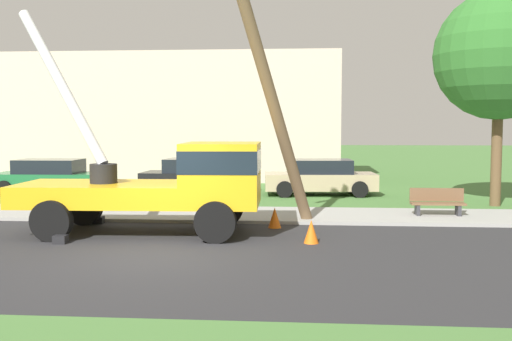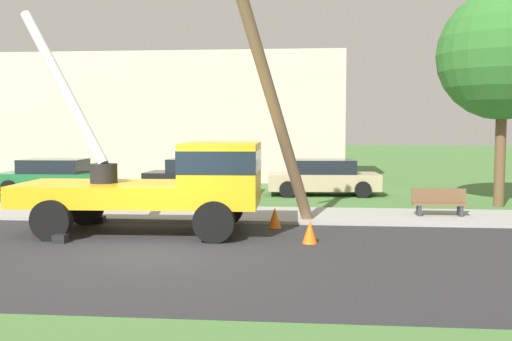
{
  "view_description": "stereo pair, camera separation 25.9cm",
  "coord_description": "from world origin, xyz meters",
  "px_view_note": "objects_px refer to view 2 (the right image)",
  "views": [
    {
      "loc": [
        3.28,
        -12.53,
        2.81
      ],
      "look_at": [
        1.97,
        3.55,
        1.58
      ],
      "focal_mm": 42.07,
      "sensor_mm": 36.0,
      "label": 1
    },
    {
      "loc": [
        3.53,
        -12.51,
        2.81
      ],
      "look_at": [
        1.97,
        3.55,
        1.58
      ],
      "focal_mm": 42.07,
      "sensor_mm": 36.0,
      "label": 2
    }
  ],
  "objects_px": {
    "park_bench": "(439,203)",
    "roadside_tree_near": "(503,55)",
    "parked_sedan_green": "(54,177)",
    "utility_truck": "(172,179)",
    "leaning_utility_pole": "(263,69)",
    "traffic_cone_ahead": "(310,232)",
    "parked_sedan_black": "(200,176)",
    "traffic_cone_curbside": "(275,218)",
    "parked_sedan_tan": "(323,177)"
  },
  "relations": [
    {
      "from": "traffic_cone_ahead",
      "to": "parked_sedan_tan",
      "type": "xyz_separation_m",
      "value": [
        0.46,
        9.96,
        0.43
      ]
    },
    {
      "from": "traffic_cone_ahead",
      "to": "parked_sedan_black",
      "type": "distance_m",
      "value": 11.12
    },
    {
      "from": "parked_sedan_green",
      "to": "park_bench",
      "type": "relative_size",
      "value": 2.77
    },
    {
      "from": "parked_sedan_green",
      "to": "roadside_tree_near",
      "type": "height_order",
      "value": "roadside_tree_near"
    },
    {
      "from": "parked_sedan_green",
      "to": "parked_sedan_black",
      "type": "height_order",
      "value": "same"
    },
    {
      "from": "traffic_cone_curbside",
      "to": "roadside_tree_near",
      "type": "xyz_separation_m",
      "value": [
        7.41,
        5.09,
        4.88
      ]
    },
    {
      "from": "parked_sedan_green",
      "to": "parked_sedan_tan",
      "type": "distance_m",
      "value": 10.91
    },
    {
      "from": "traffic_cone_curbside",
      "to": "roadside_tree_near",
      "type": "distance_m",
      "value": 10.24
    },
    {
      "from": "leaning_utility_pole",
      "to": "parked_sedan_black",
      "type": "relative_size",
      "value": 1.87
    },
    {
      "from": "traffic_cone_curbside",
      "to": "parked_sedan_black",
      "type": "relative_size",
      "value": 0.13
    },
    {
      "from": "utility_truck",
      "to": "leaning_utility_pole",
      "type": "xyz_separation_m",
      "value": [
        2.31,
        0.66,
        2.85
      ]
    },
    {
      "from": "leaning_utility_pole",
      "to": "traffic_cone_curbside",
      "type": "relative_size",
      "value": 14.91
    },
    {
      "from": "parked_sedan_black",
      "to": "roadside_tree_near",
      "type": "xyz_separation_m",
      "value": [
        11.04,
        -2.96,
        4.45
      ]
    },
    {
      "from": "traffic_cone_ahead",
      "to": "roadside_tree_near",
      "type": "relative_size",
      "value": 0.08
    },
    {
      "from": "leaning_utility_pole",
      "to": "parked_sedan_green",
      "type": "distance_m",
      "value": 12.37
    },
    {
      "from": "traffic_cone_curbside",
      "to": "park_bench",
      "type": "distance_m",
      "value": 5.24
    },
    {
      "from": "leaning_utility_pole",
      "to": "traffic_cone_ahead",
      "type": "xyz_separation_m",
      "value": [
        1.26,
        -1.7,
        -3.98
      ]
    },
    {
      "from": "traffic_cone_curbside",
      "to": "parked_sedan_green",
      "type": "xyz_separation_m",
      "value": [
        -9.46,
        7.15,
        0.43
      ]
    },
    {
      "from": "leaning_utility_pole",
      "to": "parked_sedan_tan",
      "type": "xyz_separation_m",
      "value": [
        1.72,
        8.25,
        -3.54
      ]
    },
    {
      "from": "traffic_cone_ahead",
      "to": "parked_sedan_black",
      "type": "xyz_separation_m",
      "value": [
        -4.6,
        10.12,
        0.43
      ]
    },
    {
      "from": "leaning_utility_pole",
      "to": "parked_sedan_green",
      "type": "relative_size",
      "value": 1.88
    },
    {
      "from": "parked_sedan_green",
      "to": "traffic_cone_ahead",
      "type": "bearing_deg",
      "value": -41.46
    },
    {
      "from": "parked_sedan_tan",
      "to": "park_bench",
      "type": "xyz_separation_m",
      "value": [
        3.37,
        -5.8,
        -0.25
      ]
    },
    {
      "from": "parked_sedan_green",
      "to": "parked_sedan_tan",
      "type": "height_order",
      "value": "same"
    },
    {
      "from": "parked_sedan_tan",
      "to": "park_bench",
      "type": "relative_size",
      "value": 2.82
    },
    {
      "from": "traffic_cone_curbside",
      "to": "parked_sedan_tan",
      "type": "xyz_separation_m",
      "value": [
        1.43,
        7.89,
        0.43
      ]
    },
    {
      "from": "leaning_utility_pole",
      "to": "traffic_cone_ahead",
      "type": "bearing_deg",
      "value": -53.42
    },
    {
      "from": "traffic_cone_curbside",
      "to": "parked_sedan_tan",
      "type": "distance_m",
      "value": 8.03
    },
    {
      "from": "parked_sedan_black",
      "to": "roadside_tree_near",
      "type": "bearing_deg",
      "value": -15.02
    },
    {
      "from": "park_bench",
      "to": "traffic_cone_ahead",
      "type": "bearing_deg",
      "value": -132.61
    },
    {
      "from": "parked_sedan_green",
      "to": "parked_sedan_tan",
      "type": "xyz_separation_m",
      "value": [
        10.88,
        0.74,
        0.0
      ]
    },
    {
      "from": "parked_sedan_tan",
      "to": "roadside_tree_near",
      "type": "relative_size",
      "value": 0.61
    },
    {
      "from": "parked_sedan_green",
      "to": "park_bench",
      "type": "height_order",
      "value": "parked_sedan_green"
    },
    {
      "from": "park_bench",
      "to": "roadside_tree_near",
      "type": "xyz_separation_m",
      "value": [
        2.62,
        3.0,
        4.7
      ]
    },
    {
      "from": "parked_sedan_tan",
      "to": "parked_sedan_green",
      "type": "bearing_deg",
      "value": -176.09
    },
    {
      "from": "traffic_cone_ahead",
      "to": "park_bench",
      "type": "xyz_separation_m",
      "value": [
        3.82,
        4.16,
        0.18
      ]
    },
    {
      "from": "utility_truck",
      "to": "parked_sedan_black",
      "type": "bearing_deg",
      "value": 96.42
    },
    {
      "from": "parked_sedan_black",
      "to": "park_bench",
      "type": "height_order",
      "value": "parked_sedan_black"
    },
    {
      "from": "parked_sedan_green",
      "to": "roadside_tree_near",
      "type": "xyz_separation_m",
      "value": [
        16.87,
        -2.05,
        4.45
      ]
    },
    {
      "from": "traffic_cone_ahead",
      "to": "park_bench",
      "type": "relative_size",
      "value": 0.35
    },
    {
      "from": "park_bench",
      "to": "roadside_tree_near",
      "type": "height_order",
      "value": "roadside_tree_near"
    },
    {
      "from": "leaning_utility_pole",
      "to": "traffic_cone_curbside",
      "type": "distance_m",
      "value": 4.0
    },
    {
      "from": "traffic_cone_ahead",
      "to": "park_bench",
      "type": "distance_m",
      "value": 5.65
    },
    {
      "from": "leaning_utility_pole",
      "to": "parked_sedan_tan",
      "type": "height_order",
      "value": "leaning_utility_pole"
    },
    {
      "from": "leaning_utility_pole",
      "to": "park_bench",
      "type": "height_order",
      "value": "leaning_utility_pole"
    },
    {
      "from": "leaning_utility_pole",
      "to": "park_bench",
      "type": "bearing_deg",
      "value": 25.77
    },
    {
      "from": "parked_sedan_tan",
      "to": "utility_truck",
      "type": "bearing_deg",
      "value": -114.34
    },
    {
      "from": "utility_truck",
      "to": "park_bench",
      "type": "relative_size",
      "value": 4.28
    },
    {
      "from": "parked_sedan_green",
      "to": "roadside_tree_near",
      "type": "distance_m",
      "value": 17.57
    },
    {
      "from": "parked_sedan_tan",
      "to": "park_bench",
      "type": "distance_m",
      "value": 6.71
    }
  ]
}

